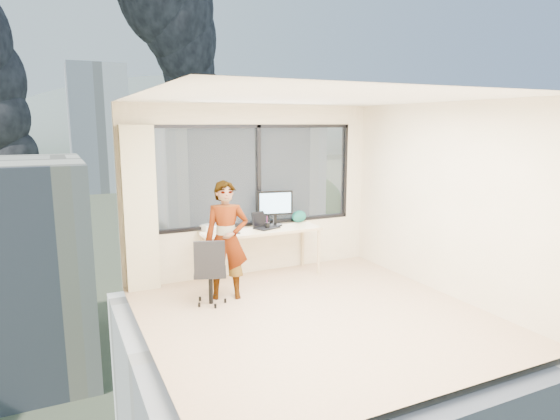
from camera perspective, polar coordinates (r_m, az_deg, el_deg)
floor at (r=6.03m, az=4.18°, el=-12.38°), size 4.00×4.00×0.01m
ceiling at (r=5.57m, az=4.53°, el=13.13°), size 4.00×4.00×0.01m
wall_front at (r=4.08m, az=18.43°, el=-4.71°), size 4.00×0.01×2.60m
wall_left at (r=4.99m, az=-16.03°, el=-1.91°), size 0.01×4.00×2.60m
wall_right at (r=6.86m, az=19.02°, el=1.17°), size 0.01×4.00×2.60m
window_wall at (r=7.43m, az=-2.97°, el=4.12°), size 3.30×0.16×1.55m
curtain at (r=6.89m, az=-16.28°, el=0.08°), size 0.45×0.14×2.30m
desk at (r=7.32m, az=-2.23°, el=-5.15°), size 1.80×0.60×0.75m
chair at (r=6.30m, az=-8.29°, el=-7.09°), size 0.58×0.58×0.90m
person at (r=6.41m, az=-6.38°, el=-3.58°), size 0.67×0.54×1.58m
monitor at (r=7.42m, az=-0.58°, el=0.24°), size 0.57×0.22×0.55m
game_console at (r=7.23m, az=-7.80°, el=-2.03°), size 0.41×0.37×0.08m
laptop at (r=7.25m, az=-1.61°, el=-1.31°), size 0.46×0.47×0.23m
cellphone at (r=6.96m, az=-5.23°, el=-2.74°), size 0.13×0.09×0.01m
pen_cup at (r=7.24m, az=-1.51°, el=-1.87°), size 0.08×0.08×0.09m
handbag at (r=7.70m, az=2.27°, el=-0.77°), size 0.26×0.16×0.19m
exterior_ground at (r=125.92m, az=-23.93°, el=1.93°), size 400.00×400.00×0.04m
near_bldg_b at (r=46.06m, az=-6.27°, el=-0.20°), size 14.00×13.00×16.00m
near_bldg_c at (r=47.74m, az=19.02°, el=-4.02°), size 12.00×10.00×10.00m
far_tower_b at (r=125.30m, az=-20.73°, el=9.01°), size 13.00×13.00×30.00m
far_tower_c at (r=152.54m, az=-7.23°, el=8.94°), size 15.00×15.00×26.00m
hill_b at (r=341.09m, az=-7.90°, el=7.43°), size 300.00×220.00×96.00m
tree_b at (r=26.58m, az=-8.29°, el=-16.25°), size 7.60×7.60×9.00m
tree_c at (r=52.45m, az=3.44°, el=-2.21°), size 8.40×8.40×10.00m
smoke_plume_b at (r=185.77m, az=-7.41°, el=17.82°), size 30.00×18.00×70.00m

